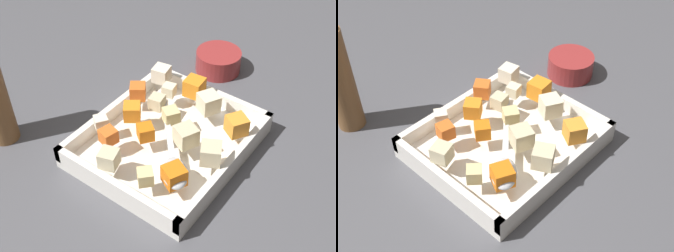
# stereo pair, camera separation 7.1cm
# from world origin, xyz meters

# --- Properties ---
(ground_plane) EXTENTS (4.00, 4.00, 0.00)m
(ground_plane) POSITION_xyz_m (0.00, 0.00, 0.00)
(ground_plane) COLOR #4C4C51
(baking_dish) EXTENTS (0.29, 0.25, 0.04)m
(baking_dish) POSITION_xyz_m (0.01, 0.02, 0.01)
(baking_dish) COLOR white
(baking_dish) RESTS_ON ground_plane
(carrot_chunk_far_left) EXTENTS (0.04, 0.04, 0.03)m
(carrot_chunk_far_left) POSITION_xyz_m (0.05, 0.00, 0.06)
(carrot_chunk_far_left) COLOR orange
(carrot_chunk_far_left) RESTS_ON baking_dish
(carrot_chunk_far_right) EXTENTS (0.04, 0.04, 0.03)m
(carrot_chunk_far_right) POSITION_xyz_m (-0.10, -0.00, 0.06)
(carrot_chunk_far_right) COLOR orange
(carrot_chunk_far_right) RESTS_ON baking_dish
(carrot_chunk_heap_top) EXTENTS (0.04, 0.04, 0.03)m
(carrot_chunk_heap_top) POSITION_xyz_m (0.02, -0.05, 0.06)
(carrot_chunk_heap_top) COLOR orange
(carrot_chunk_heap_top) RESTS_ON baking_dish
(carrot_chunk_corner_ne) EXTENTS (0.04, 0.04, 0.03)m
(carrot_chunk_corner_ne) POSITION_xyz_m (-0.03, -0.08, 0.06)
(carrot_chunk_corner_ne) COLOR orange
(carrot_chunk_corner_ne) RESTS_ON baking_dish
(carrot_chunk_near_left) EXTENTS (0.03, 0.03, 0.03)m
(carrot_chunk_near_left) POSITION_xyz_m (0.09, -0.04, 0.06)
(carrot_chunk_near_left) COLOR orange
(carrot_chunk_near_left) RESTS_ON baking_dish
(carrot_chunk_back_center) EXTENTS (0.04, 0.04, 0.03)m
(carrot_chunk_back_center) POSITION_xyz_m (0.10, 0.10, 0.06)
(carrot_chunk_back_center) COLOR orange
(carrot_chunk_back_center) RESTS_ON baking_dish
(carrot_chunk_rim_edge) EXTENTS (0.04, 0.04, 0.03)m
(carrot_chunk_rim_edge) POSITION_xyz_m (-0.05, 0.12, 0.06)
(carrot_chunk_rim_edge) COLOR orange
(carrot_chunk_rim_edge) RESTS_ON baking_dish
(potato_chunk_near_spoon) EXTENTS (0.04, 0.04, 0.03)m
(potato_chunk_near_spoon) POSITION_xyz_m (0.02, 0.06, 0.06)
(potato_chunk_near_spoon) COLOR beige
(potato_chunk_near_spoon) RESTS_ON baking_dish
(potato_chunk_front_center) EXTENTS (0.03, 0.03, 0.02)m
(potato_chunk_front_center) POSITION_xyz_m (-0.07, -0.04, 0.05)
(potato_chunk_front_center) COLOR beige
(potato_chunk_front_center) RESTS_ON baking_dish
(potato_chunk_mid_left) EXTENTS (0.05, 0.05, 0.03)m
(potato_chunk_mid_left) POSITION_xyz_m (-0.07, 0.05, 0.06)
(potato_chunk_mid_left) COLOR beige
(potato_chunk_mid_left) RESTS_ON baking_dish
(potato_chunk_center) EXTENTS (0.04, 0.04, 0.03)m
(potato_chunk_center) POSITION_xyz_m (0.13, -0.01, 0.06)
(potato_chunk_center) COLOR beige
(potato_chunk_center) RESTS_ON baking_dish
(potato_chunk_corner_nw) EXTENTS (0.03, 0.03, 0.03)m
(potato_chunk_corner_nw) POSITION_xyz_m (-0.03, -0.03, 0.06)
(potato_chunk_corner_nw) COLOR beige
(potato_chunk_corner_nw) RESTS_ON baking_dish
(potato_chunk_near_right) EXTENTS (0.03, 0.03, 0.02)m
(potato_chunk_near_right) POSITION_xyz_m (0.12, 0.06, 0.06)
(potato_chunk_near_right) COLOR #E0CC89
(potato_chunk_near_right) RESTS_ON baking_dish
(potato_chunk_under_handle) EXTENTS (0.04, 0.04, 0.03)m
(potato_chunk_under_handle) POSITION_xyz_m (-0.01, 0.01, 0.06)
(potato_chunk_under_handle) COLOR #E0CC89
(potato_chunk_under_handle) RESTS_ON baking_dish
(potato_chunk_corner_se) EXTENTS (0.04, 0.04, 0.03)m
(potato_chunk_corner_se) POSITION_xyz_m (0.03, 0.12, 0.06)
(potato_chunk_corner_se) COLOR beige
(potato_chunk_corner_se) RESTS_ON baking_dish
(parsnip_chunk_corner_sw) EXTENTS (0.03, 0.03, 0.02)m
(parsnip_chunk_corner_sw) POSITION_xyz_m (0.07, -0.08, 0.05)
(parsnip_chunk_corner_sw) COLOR silver
(parsnip_chunk_corner_sw) RESTS_ON baking_dish
(parsnip_chunk_mid_right) EXTENTS (0.04, 0.04, 0.03)m
(parsnip_chunk_mid_right) POSITION_xyz_m (-0.10, -0.07, 0.06)
(parsnip_chunk_mid_right) COLOR silver
(parsnip_chunk_mid_right) RESTS_ON baking_dish
(serving_spoon) EXTENTS (0.18, 0.16, 0.02)m
(serving_spoon) POSITION_xyz_m (0.08, 0.08, 0.05)
(serving_spoon) COLOR silver
(serving_spoon) RESTS_ON baking_dish
(pepper_mill) EXTENTS (0.05, 0.05, 0.22)m
(pepper_mill) POSITION_xyz_m (0.16, -0.24, 0.10)
(pepper_mill) COLOR brown
(pepper_mill) RESTS_ON ground_plane
(small_prep_bowl) EXTENTS (0.10, 0.10, 0.05)m
(small_prep_bowl) POSITION_xyz_m (-0.24, -0.03, 0.02)
(small_prep_bowl) COLOR maroon
(small_prep_bowl) RESTS_ON ground_plane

